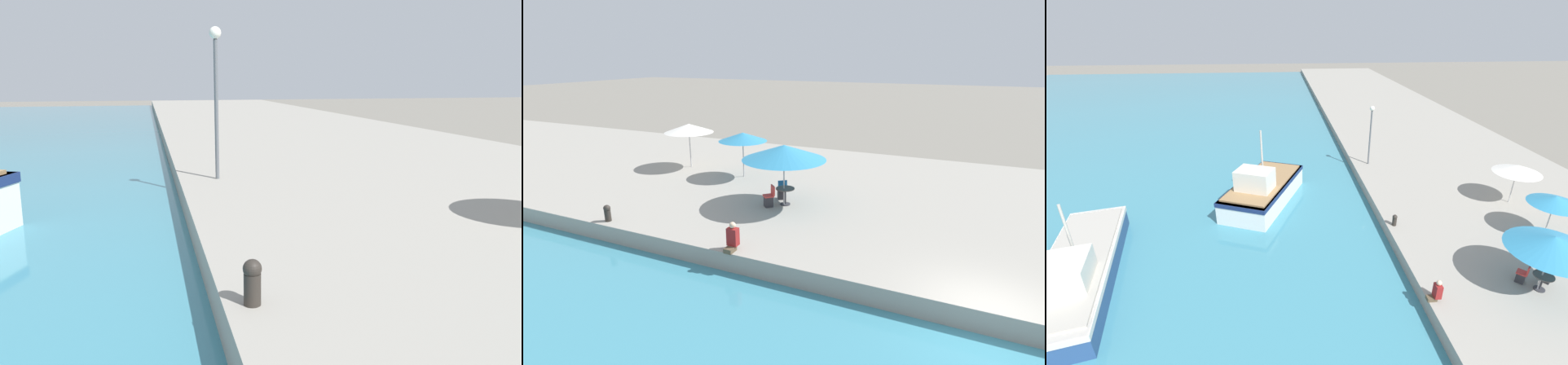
{
  "view_description": "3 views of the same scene",
  "coord_description": "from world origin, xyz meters",
  "views": [
    {
      "loc": [
        -0.91,
        6.95,
        3.75
      ],
      "look_at": [
        1.5,
        17.66,
        1.5
      ],
      "focal_mm": 35.0,
      "sensor_mm": 36.0,
      "label": 1
    },
    {
      "loc": [
        -9.99,
        1.09,
        6.8
      ],
      "look_at": [
        4.85,
        7.89,
        1.7
      ],
      "focal_mm": 28.0,
      "sensor_mm": 36.0,
      "label": 2
    },
    {
      "loc": [
        -5.76,
        -2.61,
        10.94
      ],
      "look_at": [
        -4.0,
        18.0,
        1.3
      ],
      "focal_mm": 24.0,
      "sensor_mm": 36.0,
      "label": 3
    }
  ],
  "objects": [
    {
      "name": "cafe_chair_right",
      "position": [
        5.48,
        8.29,
        1.03
      ],
      "size": [
        0.58,
        0.58,
        0.91
      ],
      "rotation": [
        0.0,
        0.0,
        -0.93
      ],
      "color": "#2D2D33",
      "rests_on": "quay_promenade"
    },
    {
      "name": "ground_plane",
      "position": [
        0.0,
        0.0,
        0.0
      ],
      "size": [
        200.0,
        200.0,
        0.0
      ],
      "primitive_type": "plane",
      "color": "slate"
    },
    {
      "name": "mooring_bollard",
      "position": [
        0.4,
        13.32,
        1.05
      ],
      "size": [
        0.26,
        0.26,
        0.65
      ],
      "color": "#2D2823",
      "rests_on": "quay_promenade"
    },
    {
      "name": "person_at_quay",
      "position": [
        0.3,
        7.66,
        1.13
      ],
      "size": [
        0.53,
        0.36,
        0.97
      ],
      "color": "brown",
      "rests_on": "quay_promenade"
    },
    {
      "name": "cafe_umbrella_white",
      "position": [
        7.86,
        11.6,
        2.83
      ],
      "size": [
        2.5,
        2.5,
        2.34
      ],
      "color": "#B7B7B7",
      "rests_on": "quay_promenade"
    },
    {
      "name": "cafe_umbrella_pink",
      "position": [
        4.85,
        7.89,
        3.01
      ],
      "size": [
        3.51,
        3.51,
        2.61
      ],
      "color": "#B7B7B7",
      "rests_on": "quay_promenade"
    },
    {
      "name": "cafe_chair_left",
      "position": [
        4.4,
        8.38,
        1.03
      ],
      "size": [
        0.59,
        0.59,
        0.91
      ],
      "rotation": [
        0.0,
        0.0,
        0.77
      ],
      "color": "#2D2D33",
      "rests_on": "quay_promenade"
    },
    {
      "name": "cafe_table",
      "position": [
        4.9,
        7.86,
        1.24
      ],
      "size": [
        0.8,
        0.8,
        0.74
      ],
      "color": "#333338",
      "rests_on": "quay_promenade"
    },
    {
      "name": "cafe_umbrella_striped",
      "position": [
        8.33,
        15.35,
        2.94
      ],
      "size": [
        2.73,
        2.73,
        2.47
      ],
      "color": "#B7B7B7",
      "rests_on": "quay_promenade"
    }
  ]
}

